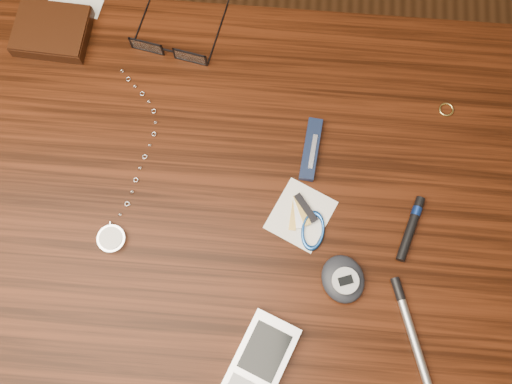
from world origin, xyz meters
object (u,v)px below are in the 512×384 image
(pda_phone, at_px, (260,362))
(pedometer, at_px, (343,279))
(desk, at_px, (222,227))
(pocket_knife, at_px, (311,149))
(eyeglasses, at_px, (170,48))
(silver_pen, at_px, (408,322))
(wallet_and_card, at_px, (52,30))
(notepad_keys, at_px, (307,223))
(pocket_watch, at_px, (113,232))

(pda_phone, height_order, pedometer, pedometer)
(desk, bearing_deg, pocket_knife, 39.01)
(eyeglasses, height_order, pedometer, same)
(eyeglasses, distance_m, silver_pen, 0.54)
(pedometer, height_order, pocket_knife, pedometer)
(wallet_and_card, distance_m, eyeglasses, 0.19)
(desk, relative_size, wallet_and_card, 6.71)
(pda_phone, relative_size, notepad_keys, 1.26)
(pocket_watch, relative_size, silver_pen, 2.01)
(pedometer, bearing_deg, notepad_keys, 124.31)
(wallet_and_card, relative_size, pocket_watch, 0.51)
(wallet_and_card, xyz_separation_m, notepad_keys, (0.42, -0.28, -0.01))
(notepad_keys, bearing_deg, pocket_knife, 90.29)
(eyeglasses, height_order, pda_phone, eyeglasses)
(eyeglasses, distance_m, notepad_keys, 0.35)
(pocket_knife, bearing_deg, notepad_keys, -89.71)
(wallet_and_card, relative_size, eyeglasses, 0.98)
(pda_phone, distance_m, pocket_knife, 0.32)
(wallet_and_card, distance_m, pda_phone, 0.60)
(pda_phone, distance_m, silver_pen, 0.21)
(pedometer, relative_size, silver_pen, 0.59)
(pocket_knife, height_order, silver_pen, pocket_knife)
(pocket_watch, bearing_deg, wallet_and_card, 114.61)
(desk, relative_size, notepad_keys, 8.91)
(notepad_keys, bearing_deg, pda_phone, -104.94)
(silver_pen, bearing_deg, pedometer, 151.29)
(pocket_watch, bearing_deg, silver_pen, -12.36)
(desk, height_order, pocket_watch, pocket_watch)
(pocket_knife, bearing_deg, wallet_and_card, 158.45)
(pda_phone, height_order, silver_pen, pda_phone)
(pda_phone, xyz_separation_m, pedometer, (0.11, 0.12, 0.00))
(desk, xyz_separation_m, notepad_keys, (0.13, -0.01, 0.11))
(notepad_keys, distance_m, pocket_knife, 0.11)
(notepad_keys, relative_size, pocket_knife, 1.13)
(eyeglasses, distance_m, pocket_watch, 0.30)
(desk, xyz_separation_m, pocket_knife, (0.13, 0.11, 0.11))
(pocket_watch, relative_size, pocket_knife, 2.93)
(wallet_and_card, xyz_separation_m, silver_pen, (0.57, -0.41, -0.01))
(wallet_and_card, bearing_deg, silver_pen, -35.72)
(pedometer, distance_m, silver_pen, 0.11)
(pda_phone, relative_size, pocket_knife, 1.42)
(desk, distance_m, pocket_watch, 0.19)
(pocket_watch, xyz_separation_m, pda_phone, (0.22, -0.16, 0.00))
(desk, xyz_separation_m, pda_phone, (0.08, -0.21, 0.11))
(pda_phone, height_order, pocket_knife, pda_phone)
(pocket_watch, distance_m, silver_pen, 0.43)
(desk, xyz_separation_m, pedometer, (0.18, -0.09, 0.11))
(pocket_knife, distance_m, silver_pen, 0.28)
(wallet_and_card, distance_m, silver_pen, 0.70)
(wallet_and_card, bearing_deg, notepad_keys, -33.47)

